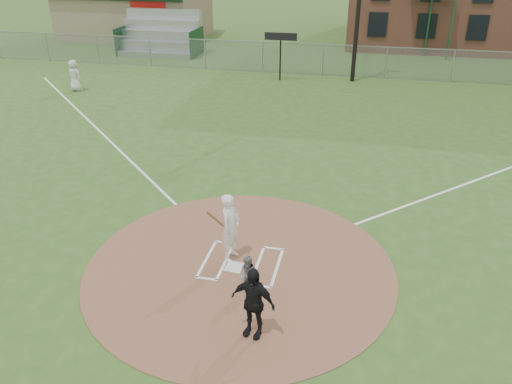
% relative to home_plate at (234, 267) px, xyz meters
% --- Properties ---
extents(ground, '(140.00, 140.00, 0.00)m').
position_rel_home_plate_xyz_m(ground, '(0.13, 0.11, -0.04)').
color(ground, '#2F551D').
rests_on(ground, ground).
extents(dirt_circle, '(8.40, 8.40, 0.02)m').
position_rel_home_plate_xyz_m(dirt_circle, '(0.13, 0.11, -0.03)').
color(dirt_circle, brown).
rests_on(dirt_circle, ground).
extents(home_plate, '(0.52, 0.52, 0.03)m').
position_rel_home_plate_xyz_m(home_plate, '(0.00, 0.00, 0.00)').
color(home_plate, silver).
rests_on(home_plate, dirt_circle).
extents(foul_line_third, '(17.04, 17.04, 0.01)m').
position_rel_home_plate_xyz_m(foul_line_third, '(-8.87, 9.11, -0.03)').
color(foul_line_third, white).
rests_on(foul_line_third, ground).
extents(catcher, '(0.62, 0.56, 1.05)m').
position_rel_home_plate_xyz_m(catcher, '(0.61, -0.94, 0.51)').
color(catcher, slate).
rests_on(catcher, dirt_circle).
extents(umpire, '(1.10, 0.63, 1.76)m').
position_rel_home_plate_xyz_m(umpire, '(1.05, -2.35, 0.86)').
color(umpire, black).
rests_on(umpire, dirt_circle).
extents(ondeck_player, '(1.00, 0.79, 1.80)m').
position_rel_home_plate_xyz_m(ondeck_player, '(-13.68, 15.29, 0.86)').
color(ondeck_player, silver).
rests_on(ondeck_player, ground).
extents(batters_boxes, '(2.08, 1.88, 0.01)m').
position_rel_home_plate_xyz_m(batters_boxes, '(0.13, 0.26, -0.01)').
color(batters_boxes, white).
rests_on(batters_boxes, dirt_circle).
extents(batter_at_plate, '(0.79, 1.07, 1.96)m').
position_rel_home_plate_xyz_m(batter_at_plate, '(-0.22, 0.47, 0.97)').
color(batter_at_plate, white).
rests_on(batter_at_plate, dirt_circle).
extents(outfield_fence, '(56.08, 0.08, 2.03)m').
position_rel_home_plate_xyz_m(outfield_fence, '(0.13, 22.11, 0.98)').
color(outfield_fence, slate).
rests_on(outfield_fence, ground).
extents(bleachers, '(6.08, 3.20, 3.20)m').
position_rel_home_plate_xyz_m(bleachers, '(-12.87, 26.31, 1.55)').
color(bleachers, '#B7BABF').
rests_on(bleachers, ground).
extents(clubhouse, '(12.20, 8.71, 6.23)m').
position_rel_home_plate_xyz_m(clubhouse, '(-17.86, 33.11, 2.35)').
color(clubhouse, gray).
rests_on(clubhouse, ground).
extents(scoreboard_sign, '(2.00, 0.10, 2.93)m').
position_rel_home_plate_xyz_m(scoreboard_sign, '(-2.37, 20.31, 2.35)').
color(scoreboard_sign, black).
rests_on(scoreboard_sign, ground).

